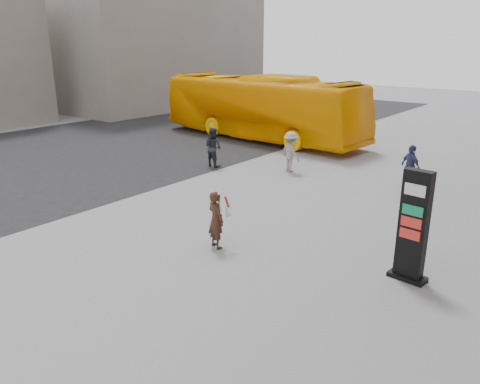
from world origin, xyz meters
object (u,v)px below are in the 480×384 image
Objects in this scene: info_pylon at (413,226)px; pedestrian_c at (411,167)px; woman at (216,219)px; pedestrian_b at (291,152)px; bus at (260,107)px; pedestrian_a at (213,147)px.

pedestrian_c is (-2.54, 7.22, -0.50)m from info_pylon.
pedestrian_b reaches higher than woman.
info_pylon is at bearing 141.27° from pedestrian_c.
woman is at bearing -143.57° from bus.
pedestrian_c is at bearing -147.60° from pedestrian_b.
woman is at bearing -157.55° from info_pylon.
pedestrian_a is at bearing 47.43° from pedestrian_c.
pedestrian_a is at bearing -31.04° from woman.
pedestrian_c is (10.06, -4.13, -0.96)m from bus.
pedestrian_a reaches higher than pedestrian_b.
bus reaches higher than pedestrian_a.
info_pylon is at bearing -146.03° from woman.
woman is 0.96× the size of pedestrian_c.
pedestrian_a is 8.32m from pedestrian_c.
info_pylon is 1.53× the size of pedestrian_a.
bus is (-12.60, 11.35, 0.46)m from info_pylon.
bus is at bearing 143.23° from info_pylon.
bus reaches higher than pedestrian_c.
woman is 8.70m from pedestrian_a.
pedestrian_b is at bearing 144.27° from info_pylon.
bus is at bearing -20.77° from pedestrian_b.
pedestrian_a is at bearing -157.37° from bus.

